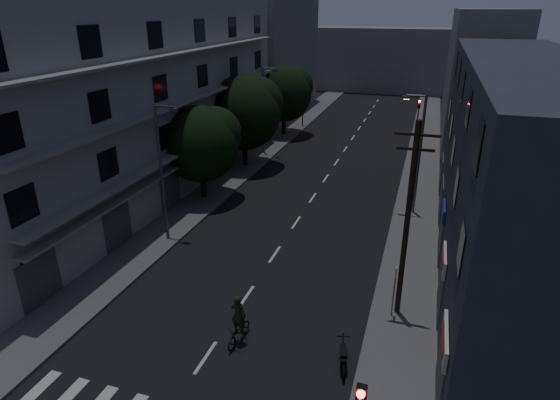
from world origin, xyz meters
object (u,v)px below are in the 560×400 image
Objects in this scene: utility_pole at (407,219)px; bus_stop_sign at (395,283)px; motorcycle at (343,358)px; cyclist at (239,327)px.

utility_pole is 3.56× the size of bus_stop_sign.
utility_pole is 6.35m from motorcycle.
bus_stop_sign is 4.38m from motorcycle.
motorcycle is 4.50m from cyclist.
cyclist is (-4.49, 0.20, 0.31)m from motorcycle.
utility_pole is 4.93× the size of motorcycle.
utility_pole is 3.01m from bus_stop_sign.
utility_pole is at bearing 39.30° from cyclist.
utility_pole is 3.89× the size of cyclist.
utility_pole reaches higher than bus_stop_sign.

